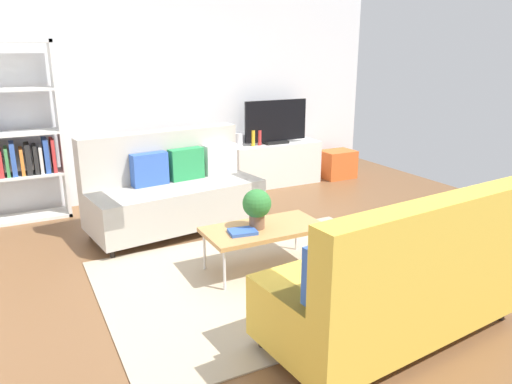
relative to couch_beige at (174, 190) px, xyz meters
name	(u,v)px	position (x,y,z in m)	size (l,w,h in m)	color
ground_plane	(264,265)	(0.44, -1.35, -0.45)	(7.68, 7.68, 0.00)	brown
wall_far	(168,90)	(0.44, 1.45, 1.00)	(6.40, 0.12, 2.90)	silver
area_rug	(269,278)	(0.35, -1.62, -0.45)	(2.90, 2.20, 0.01)	tan
couch_beige	(174,190)	(0.00, 0.00, 0.00)	(2.00, 1.09, 1.10)	#B2ADA3
couch_green	(398,282)	(0.69, -2.85, -0.01)	(1.97, 1.01, 1.10)	gold
coffee_table	(264,230)	(0.40, -1.42, -0.06)	(1.10, 0.56, 0.42)	#B7844C
tv_console	(275,164)	(1.94, 1.11, -0.13)	(1.40, 0.44, 0.64)	silver
tv	(276,122)	(1.94, 1.09, 0.50)	(1.00, 0.20, 0.64)	black
bookshelf	(10,141)	(-1.57, 1.13, 0.52)	(1.10, 0.36, 2.10)	white
storage_trunk	(337,164)	(3.04, 1.01, -0.23)	(0.52, 0.40, 0.44)	orange
potted_plant	(257,206)	(0.33, -1.42, 0.18)	(0.26, 0.26, 0.37)	brown
table_book_0	(243,232)	(0.16, -1.47, -0.02)	(0.24, 0.18, 0.03)	#3359B2
vase_0	(238,140)	(1.36, 1.16, 0.28)	(0.13, 0.13, 0.19)	silver
bottle_0	(253,138)	(1.56, 1.07, 0.30)	(0.06, 0.06, 0.23)	gold
bottle_1	(260,138)	(1.66, 1.07, 0.30)	(0.06, 0.06, 0.22)	red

